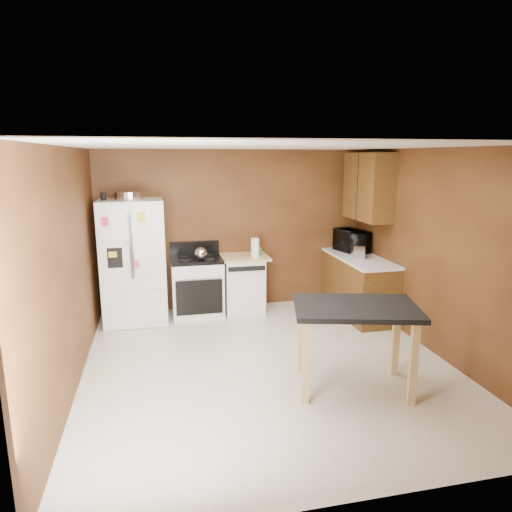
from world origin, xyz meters
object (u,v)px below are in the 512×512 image
object	(u,v)px
pen_cup	(103,196)
toaster	(358,251)
kettle	(201,254)
dishwasher	(243,283)
refrigerator	(134,262)
paper_towel	(255,248)
island	(355,318)
green_canister	(259,251)
microwave	(352,242)
roasting_pan	(129,195)
gas_range	(197,286)

from	to	relation	value
pen_cup	toaster	distance (m)	3.76
kettle	dishwasher	world-z (taller)	kettle
kettle	refrigerator	distance (m)	0.97
kettle	paper_towel	bearing A→B (deg)	3.64
paper_towel	island	xyz separation A→B (m)	(0.50, -2.53, -0.26)
dishwasher	refrigerator	bearing A→B (deg)	-177.01
kettle	paper_towel	size ratio (longest dim) A/B	0.65
pen_cup	green_canister	bearing A→B (deg)	5.12
toaster	microwave	size ratio (longest dim) A/B	0.47
roasting_pan	microwave	size ratio (longest dim) A/B	0.76
pen_cup	kettle	distance (m)	1.57
green_canister	refrigerator	distance (m)	1.90
refrigerator	roasting_pan	bearing A→B (deg)	105.33
pen_cup	microwave	size ratio (longest dim) A/B	0.19
green_canister	microwave	world-z (taller)	microwave
kettle	refrigerator	world-z (taller)	refrigerator
toaster	dishwasher	world-z (taller)	toaster
paper_towel	gas_range	size ratio (longest dim) A/B	0.26
roasting_pan	toaster	size ratio (longest dim) A/B	1.62
toaster	kettle	bearing A→B (deg)	-173.16
toaster	island	bearing A→B (deg)	-99.67
microwave	pen_cup	bearing A→B (deg)	74.98
pen_cup	dishwasher	bearing A→B (deg)	4.14
refrigerator	dishwasher	xyz separation A→B (m)	(1.63, 0.09, -0.45)
roasting_pan	green_canister	bearing A→B (deg)	2.74
pen_cup	microwave	world-z (taller)	pen_cup
paper_towel	island	distance (m)	2.59
refrigerator	green_canister	bearing A→B (deg)	4.31
kettle	roasting_pan	bearing A→B (deg)	171.41
gas_range	pen_cup	bearing A→B (deg)	-174.61
roasting_pan	gas_range	size ratio (longest dim) A/B	0.40
kettle	toaster	distance (m)	2.36
kettle	island	size ratio (longest dim) A/B	0.13
refrigerator	dishwasher	world-z (taller)	refrigerator
paper_towel	green_canister	distance (m)	0.23
toaster	microwave	bearing A→B (deg)	93.88
pen_cup	toaster	xyz separation A→B (m)	(3.64, -0.39, -0.86)
pen_cup	paper_towel	xyz separation A→B (m)	(2.15, 0.02, -0.82)
toaster	microwave	distance (m)	0.45
roasting_pan	paper_towel	distance (m)	1.99
paper_towel	island	size ratio (longest dim) A/B	0.21
green_canister	microwave	xyz separation A→B (m)	(1.48, -0.16, 0.12)
green_canister	toaster	size ratio (longest dim) A/B	0.40
paper_towel	dishwasher	xyz separation A→B (m)	(-0.17, 0.13, -0.58)
paper_towel	island	bearing A→B (deg)	-78.86
paper_towel	green_canister	world-z (taller)	paper_towel
roasting_pan	green_canister	distance (m)	2.12
paper_towel	toaster	world-z (taller)	paper_towel
kettle	island	xyz separation A→B (m)	(1.33, -2.48, -0.22)
paper_towel	kettle	bearing A→B (deg)	-176.36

